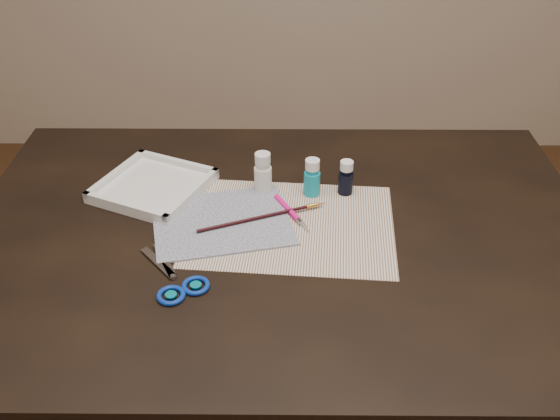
{
  "coord_description": "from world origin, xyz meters",
  "views": [
    {
      "loc": [
        0.01,
        -1.02,
        1.5
      ],
      "look_at": [
        0.0,
        0.0,
        0.8
      ],
      "focal_mm": 40.0,
      "sensor_mm": 36.0,
      "label": 1
    }
  ],
  "objects_px": {
    "canvas": "(222,221)",
    "scissors": "(165,273)",
    "paint_bottle_white": "(263,173)",
    "paint_bottle_cyan": "(312,177)",
    "paint_bottle_navy": "(346,178)",
    "palette_tray": "(153,185)",
    "paper": "(291,225)"
  },
  "relations": [
    {
      "from": "canvas",
      "to": "paint_bottle_white",
      "type": "distance_m",
      "value": 0.15
    },
    {
      "from": "paint_bottle_navy",
      "to": "canvas",
      "type": "bearing_deg",
      "value": -156.13
    },
    {
      "from": "palette_tray",
      "to": "paint_bottle_white",
      "type": "bearing_deg",
      "value": -0.22
    },
    {
      "from": "paint_bottle_white",
      "to": "scissors",
      "type": "distance_m",
      "value": 0.34
    },
    {
      "from": "canvas",
      "to": "paint_bottle_cyan",
      "type": "bearing_deg",
      "value": 30.33
    },
    {
      "from": "paper",
      "to": "paint_bottle_cyan",
      "type": "bearing_deg",
      "value": 68.17
    },
    {
      "from": "paint_bottle_white",
      "to": "paper",
      "type": "bearing_deg",
      "value": -64.82
    },
    {
      "from": "paper",
      "to": "canvas",
      "type": "xyz_separation_m",
      "value": [
        -0.14,
        0.01,
        0.0
      ]
    },
    {
      "from": "paint_bottle_white",
      "to": "paint_bottle_cyan",
      "type": "bearing_deg",
      "value": -6.71
    },
    {
      "from": "palette_tray",
      "to": "paint_bottle_navy",
      "type": "bearing_deg",
      "value": -1.02
    },
    {
      "from": "paper",
      "to": "paint_bottle_white",
      "type": "distance_m",
      "value": 0.15
    },
    {
      "from": "canvas",
      "to": "paint_bottle_navy",
      "type": "relative_size",
      "value": 3.47
    },
    {
      "from": "paper",
      "to": "paint_bottle_cyan",
      "type": "height_order",
      "value": "paint_bottle_cyan"
    },
    {
      "from": "paint_bottle_navy",
      "to": "paper",
      "type": "bearing_deg",
      "value": -134.67
    },
    {
      "from": "palette_tray",
      "to": "canvas",
      "type": "bearing_deg",
      "value": -37.3
    },
    {
      "from": "canvas",
      "to": "paint_bottle_cyan",
      "type": "height_order",
      "value": "paint_bottle_cyan"
    },
    {
      "from": "paint_bottle_cyan",
      "to": "palette_tray",
      "type": "xyz_separation_m",
      "value": [
        -0.35,
        0.01,
        -0.03
      ]
    },
    {
      "from": "palette_tray",
      "to": "scissors",
      "type": "bearing_deg",
      "value": -75.9
    },
    {
      "from": "canvas",
      "to": "scissors",
      "type": "distance_m",
      "value": 0.19
    },
    {
      "from": "paint_bottle_cyan",
      "to": "paint_bottle_navy",
      "type": "relative_size",
      "value": 1.09
    },
    {
      "from": "paint_bottle_cyan",
      "to": "canvas",
      "type": "bearing_deg",
      "value": -149.67
    },
    {
      "from": "paper",
      "to": "paint_bottle_navy",
      "type": "distance_m",
      "value": 0.18
    },
    {
      "from": "paper",
      "to": "paint_bottle_cyan",
      "type": "xyz_separation_m",
      "value": [
        0.05,
        0.12,
        0.04
      ]
    },
    {
      "from": "canvas",
      "to": "palette_tray",
      "type": "xyz_separation_m",
      "value": [
        -0.16,
        0.12,
        0.01
      ]
    },
    {
      "from": "paint_bottle_cyan",
      "to": "paint_bottle_navy",
      "type": "xyz_separation_m",
      "value": [
        0.07,
        0.01,
        -0.0
      ]
    },
    {
      "from": "canvas",
      "to": "scissors",
      "type": "xyz_separation_m",
      "value": [
        -0.09,
        -0.17,
        0.0
      ]
    },
    {
      "from": "paint_bottle_cyan",
      "to": "palette_tray",
      "type": "bearing_deg",
      "value": 177.79
    },
    {
      "from": "canvas",
      "to": "paint_bottle_cyan",
      "type": "distance_m",
      "value": 0.22
    },
    {
      "from": "paper",
      "to": "palette_tray",
      "type": "xyz_separation_m",
      "value": [
        -0.31,
        0.13,
        0.01
      ]
    },
    {
      "from": "canvas",
      "to": "paint_bottle_white",
      "type": "xyz_separation_m",
      "value": [
        0.08,
        0.12,
        0.04
      ]
    },
    {
      "from": "paper",
      "to": "scissors",
      "type": "xyz_separation_m",
      "value": [
        -0.23,
        -0.16,
        0.0
      ]
    },
    {
      "from": "paint_bottle_navy",
      "to": "palette_tray",
      "type": "relative_size",
      "value": 0.37
    }
  ]
}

